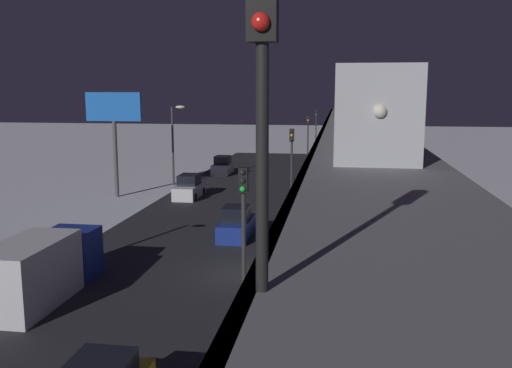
# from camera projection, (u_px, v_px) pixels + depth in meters

# --- Properties ---
(ground_plane) EXTENTS (240.00, 240.00, 0.00)m
(ground_plane) POSITION_uv_depth(u_px,v_px,m) (241.00, 274.00, 28.01)
(ground_plane) COLOR white
(avenue_asphalt) EXTENTS (11.00, 107.82, 0.01)m
(avenue_asphalt) POSITION_uv_depth(u_px,v_px,m) (151.00, 269.00, 28.69)
(avenue_asphalt) COLOR #28282D
(avenue_asphalt) RESTS_ON ground_plane
(elevated_railway) EXTENTS (5.00, 107.82, 6.55)m
(elevated_railway) POSITION_uv_depth(u_px,v_px,m) (364.00, 164.00, 26.20)
(elevated_railway) COLOR slate
(elevated_railway) RESTS_ON ground_plane
(subway_train) EXTENTS (2.94, 55.47, 3.40)m
(subway_train) POSITION_uv_depth(u_px,v_px,m) (356.00, 99.00, 45.08)
(subway_train) COLOR #B7BABF
(subway_train) RESTS_ON elevated_railway
(rail_signal) EXTENTS (0.36, 0.41, 4.00)m
(rail_signal) POSITION_uv_depth(u_px,v_px,m) (262.00, 74.00, 6.71)
(rail_signal) COLOR black
(rail_signal) RESTS_ON elevated_railway
(sedan_white) EXTENTS (1.91, 4.58, 1.97)m
(sedan_white) POSITION_uv_depth(u_px,v_px,m) (189.00, 188.00, 47.89)
(sedan_white) COLOR silver
(sedan_white) RESTS_ON ground_plane
(sedan_white_2) EXTENTS (1.80, 4.04, 1.97)m
(sedan_white_2) POSITION_uv_depth(u_px,v_px,m) (223.00, 166.00, 61.37)
(sedan_white_2) COLOR silver
(sedan_white_2) RESTS_ON ground_plane
(sedan_blue) EXTENTS (1.80, 4.07, 1.97)m
(sedan_blue) POSITION_uv_depth(u_px,v_px,m) (236.00, 225.00, 34.85)
(sedan_blue) COLOR navy
(sedan_blue) RESTS_ON ground_plane
(box_truck) EXTENTS (2.40, 7.40, 2.80)m
(box_truck) POSITION_uv_depth(u_px,v_px,m) (42.00, 268.00, 24.63)
(box_truck) COLOR navy
(box_truck) RESTS_ON ground_plane
(traffic_light_near) EXTENTS (0.32, 0.44, 6.40)m
(traffic_light_near) POSITION_uv_depth(u_px,v_px,m) (244.00, 228.00, 20.08)
(traffic_light_near) COLOR #2D2D2D
(traffic_light_near) RESTS_ON ground_plane
(traffic_light_mid) EXTENTS (0.32, 0.44, 6.40)m
(traffic_light_mid) POSITION_uv_depth(u_px,v_px,m) (292.00, 160.00, 39.59)
(traffic_light_mid) COLOR #2D2D2D
(traffic_light_mid) RESTS_ON ground_plane
(traffic_light_far) EXTENTS (0.32, 0.44, 6.40)m
(traffic_light_far) POSITION_uv_depth(u_px,v_px,m) (308.00, 137.00, 59.11)
(traffic_light_far) COLOR #2D2D2D
(traffic_light_far) RESTS_ON ground_plane
(traffic_light_distant) EXTENTS (0.32, 0.44, 6.40)m
(traffic_light_distant) POSITION_uv_depth(u_px,v_px,m) (316.00, 125.00, 78.62)
(traffic_light_distant) COLOR #2D2D2D
(traffic_light_distant) RESTS_ON ground_plane
(commercial_billboard) EXTENTS (4.80, 0.36, 8.90)m
(commercial_billboard) POSITION_uv_depth(u_px,v_px,m) (114.00, 117.00, 47.15)
(commercial_billboard) COLOR #4C4C51
(commercial_billboard) RESTS_ON ground_plane
(street_lamp_far) EXTENTS (1.35, 0.44, 7.65)m
(street_lamp_far) POSITION_uv_depth(u_px,v_px,m) (175.00, 135.00, 53.16)
(street_lamp_far) COLOR #38383D
(street_lamp_far) RESTS_ON ground_plane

